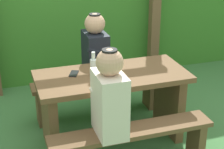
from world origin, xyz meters
TOP-DOWN VIEW (x-y plane):
  - ground_plane at (0.00, 0.00)m, footprint 12.00×12.00m
  - picnic_table at (0.00, 0.00)m, footprint 1.40×0.64m
  - bench_near at (0.00, -0.53)m, footprint 1.40×0.24m
  - bench_far at (0.00, 0.53)m, footprint 1.40×0.24m
  - person_white_shirt at (-0.19, -0.53)m, footprint 0.25×0.35m
  - person_black_coat at (-0.01, 0.53)m, footprint 0.25×0.35m
  - drinking_glass at (0.01, 0.03)m, footprint 0.07×0.07m
  - bottle_left at (-0.17, 0.03)m, footprint 0.06×0.06m
  - bottle_right at (-0.03, -0.07)m, footprint 0.06×0.06m
  - cell_phone at (-0.33, 0.10)m, footprint 0.12×0.16m

SIDE VIEW (x-z plane):
  - ground_plane at x=0.00m, z-range 0.00..0.00m
  - bench_near at x=0.00m, z-range 0.09..0.52m
  - bench_far at x=0.00m, z-range 0.09..0.52m
  - picnic_table at x=0.00m, z-range 0.13..0.84m
  - cell_phone at x=-0.33m, z-range 0.71..0.72m
  - drinking_glass at x=0.01m, z-range 0.71..0.80m
  - person_white_shirt at x=-0.19m, z-range 0.40..1.12m
  - person_black_coat at x=-0.01m, z-range 0.40..1.12m
  - bottle_left at x=-0.17m, z-range 0.68..0.91m
  - bottle_right at x=-0.03m, z-range 0.69..0.91m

